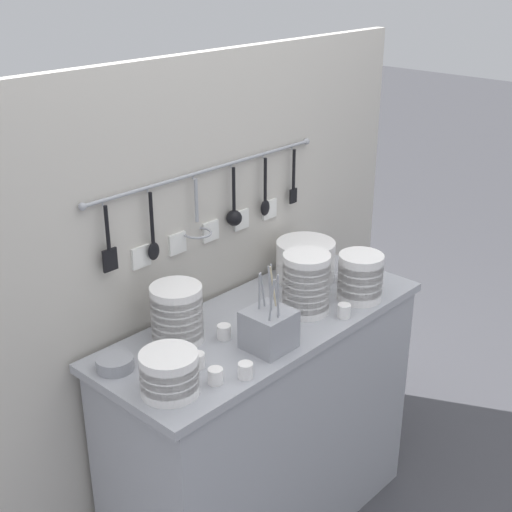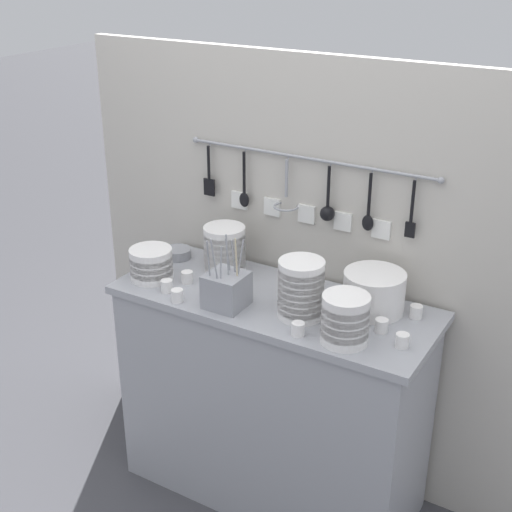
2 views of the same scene
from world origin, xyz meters
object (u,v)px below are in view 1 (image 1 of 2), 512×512
Objects in this scene: bowl_stack_tall_left at (306,283)px; cup_centre at (246,370)px; steel_mixing_bowl at (115,363)px; cup_by_caddy at (215,376)px; cup_edge_far at (344,311)px; cup_back_left at (288,290)px; cutlery_caddy at (269,329)px; cup_edge_near at (372,272)px; plate_stack at (305,260)px; cup_mid_row at (224,332)px; bowl_stack_wide_centre at (177,314)px; cup_beside_plates at (324,259)px; bowl_stack_back_corner at (360,277)px; cup_back_right at (197,360)px; cup_front_left at (345,275)px; bowl_stack_nested_right at (169,373)px.

bowl_stack_tall_left is 4.51× the size of cup_centre.
cup_by_caddy is (0.15, -0.27, 0.00)m from steel_mixing_bowl.
steel_mixing_bowl is 2.39× the size of cup_edge_far.
cutlery_caddy is at bearing -149.11° from cup_back_left.
cup_edge_near is (0.32, 0.11, 0.00)m from cup_edge_far.
cup_back_left reaches higher than steel_mixing_bowl.
plate_stack is 0.54m from cup_mid_row.
bowl_stack_tall_left is 0.96× the size of plate_stack.
cup_edge_far is 0.34m from cup_edge_near.
steel_mixing_bowl is 0.40× the size of cutlery_caddy.
bowl_stack_tall_left is 0.27m from plate_stack.
bowl_stack_tall_left is at bearing -15.11° from steel_mixing_bowl.
bowl_stack_wide_centre is 4.02× the size of cup_beside_plates.
cup_edge_far is 1.00× the size of cup_beside_plates.
bowl_stack_wide_centre is at bearing 167.01° from cup_edge_near.
bowl_stack_tall_left is 0.46m from cup_centre.
bowl_stack_back_corner reaches higher than steel_mixing_bowl.
cup_back_right is at bearing 112.15° from cup_centre.
steel_mixing_bowl is 2.39× the size of cup_front_left.
cup_centre is (-0.72, -0.18, 0.00)m from cup_front_left.
cup_edge_near is (1.05, -0.19, 0.00)m from steel_mixing_bowl.
cup_mid_row is (-0.52, 0.15, -0.06)m from bowl_stack_back_corner.
plate_stack is 4.69× the size of cup_edge_near.
cup_front_left is at bearing 149.36° from cup_edge_near.
plate_stack is at bearing 90.06° from bowl_stack_back_corner.
plate_stack is 0.17m from cup_back_left.
cup_front_left reaches higher than steel_mixing_bowl.
bowl_stack_nested_right is 0.23m from cup_centre.
steel_mixing_bowl is 0.72m from cup_back_left.
cup_by_caddy is 1.00× the size of cup_edge_near.
cup_centre is 1.00× the size of cup_back_left.
cup_beside_plates is (0.30, 0.32, 0.00)m from cup_edge_far.
cutlery_caddy reaches higher than cup_edge_near.
bowl_stack_nested_right is at bearing -177.26° from bowl_stack_tall_left.
cup_front_left is 1.00× the size of cup_back_right.
cutlery_caddy reaches higher than cup_edge_far.
cup_by_caddy and cup_edge_far have the same top height.
bowl_stack_tall_left is (0.43, -0.17, 0.01)m from bowl_stack_wide_centre.
cup_mid_row is at bearing 20.07° from cup_back_right.
cup_edge_far is at bearing -31.44° from bowl_stack_wide_centre.
cup_edge_near is (0.38, -0.01, -0.08)m from bowl_stack_tall_left.
steel_mixing_bowl is 0.31m from cup_by_caddy.
plate_stack is 0.33m from cup_edge_far.
cup_by_caddy is (0.12, -0.06, -0.04)m from bowl_stack_nested_right.
bowl_stack_back_corner is 1.51× the size of steel_mixing_bowl.
bowl_stack_wide_centre is 1.12× the size of bowl_stack_back_corner.
bowl_stack_wide_centre is 0.46m from bowl_stack_tall_left.
cup_back_left is at bearing 128.34° from bowl_stack_back_corner.
plate_stack is (0.20, 0.17, -0.03)m from bowl_stack_tall_left.
cup_centre is at bearing -166.38° from cup_front_left.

